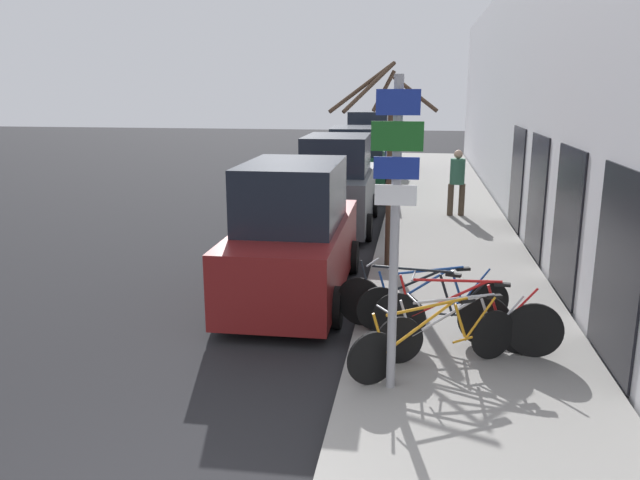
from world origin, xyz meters
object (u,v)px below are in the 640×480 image
(bicycle_3, at_px, (420,307))
(parked_car_0, at_px, (294,237))
(bicycle_1, at_px, (461,331))
(signpost, at_px, (395,220))
(parked_car_2, at_px, (357,164))
(bicycle_4, at_px, (434,301))
(bicycle_0, at_px, (435,341))
(pedestrian_near, at_px, (457,178))
(bicycle_2, at_px, (465,320))
(parked_car_3, at_px, (371,146))
(street_tree, at_px, (389,170))
(parked_car_1, at_px, (337,186))

(bicycle_3, height_order, parked_car_0, parked_car_0)
(bicycle_1, bearing_deg, signpost, 118.41)
(bicycle_1, relative_size, parked_car_2, 0.44)
(bicycle_1, xyz_separation_m, bicycle_4, (-0.32, 1.06, 0.01))
(bicycle_1, distance_m, parked_car_2, 13.74)
(bicycle_0, relative_size, bicycle_3, 0.84)
(bicycle_3, bearing_deg, parked_car_0, 65.84)
(pedestrian_near, bearing_deg, bicycle_2, 78.20)
(parked_car_3, bearing_deg, street_tree, -81.40)
(bicycle_2, distance_m, bicycle_4, 0.88)
(signpost, bearing_deg, parked_car_3, 94.99)
(parked_car_3, bearing_deg, parked_car_1, -87.23)
(parked_car_1, relative_size, pedestrian_near, 2.61)
(signpost, xyz_separation_m, bicycle_1, (0.84, 0.93, -1.59))
(parked_car_0, bearing_deg, bicycle_3, -41.91)
(parked_car_0, height_order, parked_car_2, parked_car_0)
(bicycle_0, xyz_separation_m, bicycle_2, (0.40, 0.68, 0.03))
(bicycle_4, relative_size, street_tree, 0.57)
(signpost, bearing_deg, parked_car_2, 97.09)
(pedestrian_near, bearing_deg, bicycle_3, 74.28)
(bicycle_0, height_order, pedestrian_near, pedestrian_near)
(bicycle_4, bearing_deg, pedestrian_near, -24.49)
(signpost, distance_m, bicycle_4, 2.59)
(street_tree, bearing_deg, parked_car_3, 95.52)
(parked_car_0, height_order, pedestrian_near, parked_car_0)
(parked_car_1, bearing_deg, signpost, -79.94)
(pedestrian_near, bearing_deg, street_tree, 63.84)
(parked_car_2, height_order, parked_car_3, parked_car_3)
(bicycle_0, bearing_deg, bicycle_3, -23.33)
(parked_car_1, height_order, street_tree, street_tree)
(street_tree, bearing_deg, bicycle_4, -74.79)
(bicycle_1, height_order, bicycle_2, bicycle_2)
(bicycle_4, relative_size, parked_car_3, 0.49)
(bicycle_2, bearing_deg, signpost, 147.98)
(signpost, bearing_deg, parked_car_1, 101.10)
(bicycle_2, relative_size, parked_car_3, 0.54)
(signpost, xyz_separation_m, parked_car_2, (-1.79, 14.40, -1.09))
(parked_car_3, height_order, pedestrian_near, parked_car_3)
(bicycle_4, bearing_deg, street_tree, -4.02)
(street_tree, bearing_deg, parked_car_2, 99.03)
(bicycle_3, height_order, parked_car_1, parked_car_1)
(parked_car_1, bearing_deg, street_tree, -70.79)
(parked_car_2, relative_size, street_tree, 1.26)
(bicycle_1, bearing_deg, parked_car_1, -1.43)
(bicycle_0, xyz_separation_m, street_tree, (-0.81, 4.53, 1.48))
(parked_car_1, relative_size, parked_car_2, 0.96)
(parked_car_1, bearing_deg, pedestrian_near, 22.42)
(bicycle_4, bearing_deg, bicycle_3, 131.53)
(parked_car_0, xyz_separation_m, parked_car_3, (0.08, 16.15, 0.13))
(bicycle_1, xyz_separation_m, street_tree, (-1.15, 4.11, 1.50))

